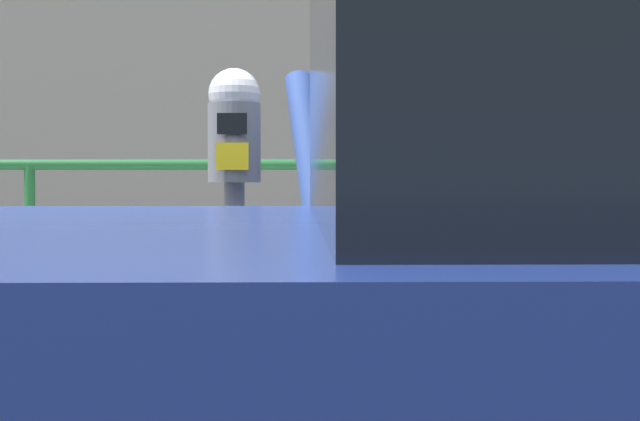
{
  "coord_description": "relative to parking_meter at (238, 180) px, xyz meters",
  "views": [
    {
      "loc": [
        -0.08,
        -2.68,
        1.17
      ],
      "look_at": [
        -0.09,
        0.38,
        1.09
      ],
      "focal_mm": 51.34,
      "sensor_mm": 36.0,
      "label": 1
    }
  ],
  "objects": [
    {
      "name": "background_railing",
      "position": [
        0.37,
        2.03,
        -0.22
      ],
      "size": [
        24.06,
        0.06,
        1.18
      ],
      "color": "#1E602D",
      "rests_on": "sidewalk_curb"
    },
    {
      "name": "backdrop_wall",
      "position": [
        0.37,
        5.65,
        0.64
      ],
      "size": [
        32.0,
        0.5,
        3.66
      ],
      "primitive_type": "cube",
      "color": "gray",
      "rests_on": "ground"
    },
    {
      "name": "parking_meter",
      "position": [
        0.0,
        0.0,
        0.0
      ],
      "size": [
        0.18,
        0.19,
        1.43
      ],
      "rotation": [
        0.0,
        0.0,
        3.16
      ],
      "color": "slate",
      "rests_on": "sidewalk_curb"
    },
    {
      "name": "pedestrian_at_meter",
      "position": [
        0.46,
        0.08,
        -0.16
      ],
      "size": [
        0.59,
        0.53,
        1.59
      ],
      "rotation": [
        0.0,
        0.0,
        -2.89
      ],
      "color": "brown",
      "rests_on": "sidewalk_curb"
    }
  ]
}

